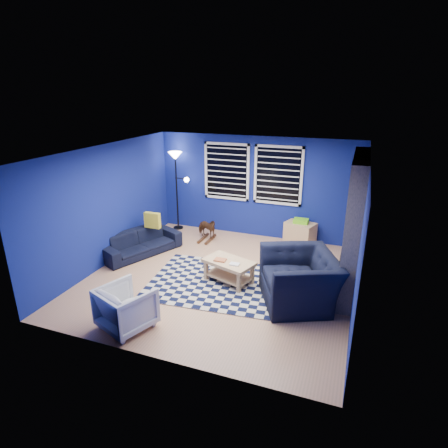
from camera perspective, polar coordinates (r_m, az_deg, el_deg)
name	(u,v)px	position (r m, az deg, el deg)	size (l,w,h in m)	color
floor	(220,278)	(7.50, -0.64, -8.23)	(5.00, 5.00, 0.00)	tan
ceiling	(219,152)	(6.70, -0.73, 10.98)	(5.00, 5.00, 0.00)	white
wall_back	(256,187)	(9.28, 4.86, 5.57)	(5.00, 5.00, 0.00)	navy
wall_left	(108,205)	(8.19, -17.27, 2.77)	(5.00, 5.00, 0.00)	navy
wall_right	(361,236)	(6.59, 20.08, -1.69)	(5.00, 5.00, 0.00)	navy
fireplace	(352,228)	(7.08, 18.99, -0.55)	(0.65, 2.00, 2.50)	gray
window_left	(227,172)	(9.39, 0.40, 8.00)	(1.17, 0.06, 1.42)	black
window_right	(278,176)	(9.04, 8.24, 7.33)	(1.17, 0.06, 1.42)	black
tv	(361,196)	(8.45, 20.14, 4.02)	(0.07, 1.00, 0.58)	black
rug	(216,282)	(7.34, -1.21, -8.86)	(2.50, 2.00, 0.02)	black
sofa	(141,242)	(8.66, -12.58, -2.77)	(0.72, 1.84, 0.54)	black
armchair_big	(299,279)	(6.67, 11.39, -8.21)	(1.18, 1.36, 0.88)	black
armchair_bent	(126,308)	(6.13, -14.66, -12.22)	(0.74, 0.76, 0.70)	gray
rocking_horse	(207,228)	(9.20, -2.67, -0.60)	(0.59, 0.27, 0.50)	#422515
coffee_table	(229,267)	(7.22, 0.73, -6.52)	(1.07, 0.82, 0.47)	tan
cabinet	(300,233)	(9.11, 11.50, -1.41)	(0.78, 0.65, 0.65)	tan
floor_lamp	(176,167)	(9.68, -7.27, 8.67)	(0.56, 0.34, 2.05)	black
throw_pillow	(152,220)	(8.68, -10.86, 0.56)	(0.38, 0.11, 0.36)	gold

